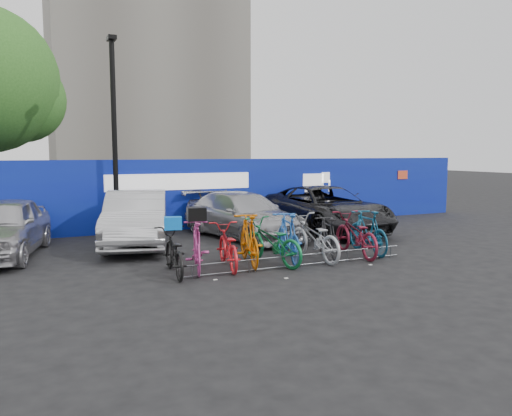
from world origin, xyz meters
TOP-DOWN VIEW (x-y plane):
  - ground at (0.00, 0.00)m, footprint 100.00×100.00m
  - hoarding at (0.01, 6.00)m, footprint 22.00×0.18m
  - lamppost at (-3.20, 5.40)m, footprint 0.25×0.50m
  - bike_rack at (-0.00, -0.60)m, footprint 5.60×0.03m
  - car_0 at (-6.34, 3.49)m, footprint 2.71×4.72m
  - car_1 at (-2.92, 3.69)m, footprint 2.75×4.95m
  - car_2 at (0.34, 3.62)m, footprint 3.05×5.14m
  - car_3 at (3.31, 3.61)m, footprint 2.53×5.46m
  - bike_0 at (-2.88, -0.14)m, footprint 0.83×1.95m
  - bike_1 at (-2.31, -0.00)m, footprint 0.99×1.97m
  - bike_2 at (-1.60, -0.04)m, footprint 0.99×2.01m
  - bike_3 at (-1.00, 0.09)m, footprint 0.98×2.09m
  - bike_4 at (-0.50, -0.09)m, footprint 1.19×2.17m
  - bike_5 at (-0.03, -0.03)m, footprint 0.99×2.08m
  - bike_6 at (0.67, -0.07)m, footprint 0.82×2.14m
  - bike_7 at (1.15, 0.05)m, footprint 0.89×1.78m
  - bike_8 at (1.87, -0.10)m, footprint 0.97×2.18m
  - bike_9 at (2.33, -0.01)m, footprint 0.76×1.97m
  - cargo_crate at (-2.88, -0.14)m, footprint 0.43×0.36m
  - cargo_topcase at (-2.31, -0.00)m, footprint 0.46×0.43m

SIDE VIEW (x-z plane):
  - ground at x=0.00m, z-range 0.00..0.00m
  - bike_rack at x=0.00m, z-range 0.01..0.31m
  - bike_0 at x=-2.88m, z-range 0.00..1.00m
  - bike_2 at x=-1.60m, z-range 0.00..1.01m
  - bike_7 at x=1.15m, z-range 0.00..1.03m
  - bike_4 at x=-0.50m, z-range 0.00..1.08m
  - bike_8 at x=1.87m, z-range 0.00..1.11m
  - bike_6 at x=0.67m, z-range 0.00..1.11m
  - bike_1 at x=-2.31m, z-range 0.00..1.14m
  - bike_9 at x=2.33m, z-range 0.00..1.16m
  - bike_5 at x=-0.03m, z-range 0.00..1.21m
  - bike_3 at x=-1.00m, z-range 0.00..1.21m
  - car_2 at x=0.34m, z-range 0.00..1.40m
  - car_0 at x=-6.34m, z-range 0.00..1.51m
  - car_3 at x=3.31m, z-range 0.00..1.51m
  - car_1 at x=-2.92m, z-range 0.00..1.55m
  - cargo_crate at x=-2.88m, z-range 1.00..1.27m
  - hoarding at x=0.01m, z-range 0.00..2.40m
  - cargo_topcase at x=-2.31m, z-range 1.14..1.44m
  - lamppost at x=-3.20m, z-range 0.22..6.33m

